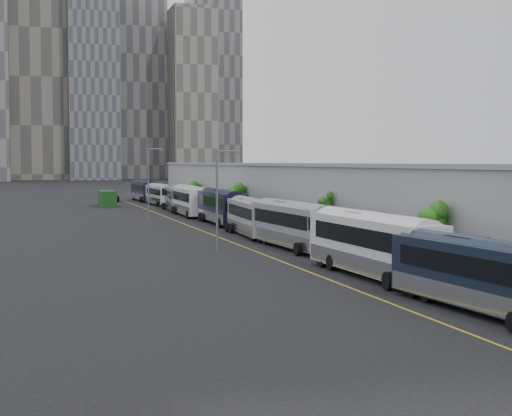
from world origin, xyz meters
name	(u,v)px	position (x,y,z in m)	size (l,w,h in m)	color
sidewalk	(341,239)	(9.00, 55.00, 0.06)	(10.00, 170.00, 0.12)	gray
lane_line	(234,243)	(-1.50, 55.00, 0.01)	(0.12, 160.00, 0.02)	gold
depot	(380,202)	(12.99, 55.00, 3.51)	(12.45, 160.40, 7.20)	gray
skyline	(63,57)	(-2.90, 324.16, 50.85)	(145.00, 64.00, 120.00)	slate
bus_1	(482,281)	(1.63, 20.00, 1.53)	(3.60, 12.57, 3.63)	black
bus_2	(373,250)	(1.61, 32.31, 1.73)	(3.27, 14.09, 4.09)	white
bus_3	(293,229)	(2.12, 49.11, 1.67)	(3.41, 13.67, 3.96)	gray
bus_4	(252,220)	(2.01, 61.08, 1.57)	(3.43, 12.88, 3.72)	#9FA1A8
bus_5	(221,210)	(2.65, 76.10, 1.72)	(3.09, 14.00, 4.08)	black
bus_6	(190,203)	(2.01, 90.74, 1.72)	(3.09, 14.00, 4.08)	white
bus_7	(177,200)	(2.41, 102.76, 1.58)	(3.75, 12.98, 3.74)	gray
bus_8	(160,196)	(2.52, 118.21, 1.51)	(3.00, 12.32, 3.57)	silver
bus_9	(144,192)	(1.96, 132.69, 1.64)	(3.19, 13.37, 3.88)	black
tree_1	(432,219)	(5.91, 32.51, 3.57)	(1.79, 1.79, 4.50)	black
tree_2	(326,205)	(6.29, 52.18, 3.43)	(1.03, 1.03, 4.12)	black
tree_3	(236,193)	(5.71, 80.92, 3.45)	(2.19, 2.19, 4.56)	black
tree_4	(192,189)	(5.68, 107.10, 3.00)	(2.25, 2.25, 4.14)	black
street_lamp_near	(219,192)	(-4.22, 49.30, 4.82)	(2.04, 0.22, 8.28)	#59595E
street_lamp_far	(150,178)	(-3.94, 87.64, 5.23)	(2.04, 0.22, 9.08)	#59595E
shipping_container	(107,199)	(-6.43, 116.78, 1.28)	(2.52, 6.59, 2.57)	#123B14
suv	(111,197)	(-4.13, 132.35, 0.81)	(2.70, 5.85, 1.63)	black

